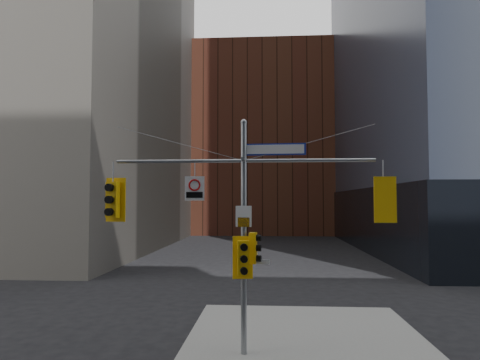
# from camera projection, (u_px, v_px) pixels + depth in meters

# --- Properties ---
(sidewalk_corner) EXTENTS (8.00, 8.00, 0.15)m
(sidewalk_corner) POSITION_uv_depth(u_px,v_px,m) (305.00, 337.00, 14.75)
(sidewalk_corner) COLOR gray
(sidewalk_corner) RESTS_ON ground
(brick_midrise) EXTENTS (26.00, 20.00, 28.00)m
(brick_midrise) POSITION_uv_depth(u_px,v_px,m) (263.00, 145.00, 69.40)
(brick_midrise) COLOR brown
(brick_midrise) RESTS_ON ground
(signal_assembly) EXTENTS (8.00, 0.80, 7.30)m
(signal_assembly) POSITION_uv_depth(u_px,v_px,m) (244.00, 212.00, 13.10)
(signal_assembly) COLOR gray
(signal_assembly) RESTS_ON ground
(traffic_light_west_arm) EXTENTS (0.66, 0.58, 1.39)m
(traffic_light_west_arm) POSITION_uv_depth(u_px,v_px,m) (113.00, 200.00, 13.40)
(traffic_light_west_arm) COLOR yellow
(traffic_light_west_arm) RESTS_ON ground
(traffic_light_east_arm) EXTENTS (0.66, 0.51, 1.37)m
(traffic_light_east_arm) POSITION_uv_depth(u_px,v_px,m) (384.00, 200.00, 12.85)
(traffic_light_east_arm) COLOR yellow
(traffic_light_east_arm) RESTS_ON ground
(traffic_light_pole_side) EXTENTS (0.39, 0.33, 0.94)m
(traffic_light_pole_side) POSITION_uv_depth(u_px,v_px,m) (254.00, 248.00, 13.03)
(traffic_light_pole_side) COLOR yellow
(traffic_light_pole_side) RESTS_ON ground
(traffic_light_pole_front) EXTENTS (0.61, 0.53, 1.29)m
(traffic_light_pole_front) POSITION_uv_depth(u_px,v_px,m) (243.00, 258.00, 12.77)
(traffic_light_pole_front) COLOR yellow
(traffic_light_pole_front) RESTS_ON ground
(street_sign_blade) EXTENTS (1.88, 0.15, 0.37)m
(street_sign_blade) POSITION_uv_depth(u_px,v_px,m) (275.00, 149.00, 13.14)
(street_sign_blade) COLOR #102395
(street_sign_blade) RESTS_ON ground
(regulatory_sign_arm) EXTENTS (0.60, 0.11, 0.75)m
(regulatory_sign_arm) POSITION_uv_depth(u_px,v_px,m) (195.00, 188.00, 13.22)
(regulatory_sign_arm) COLOR silver
(regulatory_sign_arm) RESTS_ON ground
(regulatory_sign_pole) EXTENTS (0.49, 0.09, 0.64)m
(regulatory_sign_pole) POSITION_uv_depth(u_px,v_px,m) (244.00, 217.00, 12.98)
(regulatory_sign_pole) COLOR silver
(regulatory_sign_pole) RESTS_ON ground
(street_blade_ew) EXTENTS (0.67, 0.05, 0.13)m
(street_blade_ew) POSITION_uv_depth(u_px,v_px,m) (259.00, 262.00, 13.00)
(street_blade_ew) COLOR silver
(street_blade_ew) RESTS_ON ground
(street_blade_ns) EXTENTS (0.10, 0.83, 0.17)m
(street_blade_ns) POSITION_uv_depth(u_px,v_px,m) (245.00, 264.00, 13.48)
(street_blade_ns) COLOR #145926
(street_blade_ns) RESTS_ON ground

